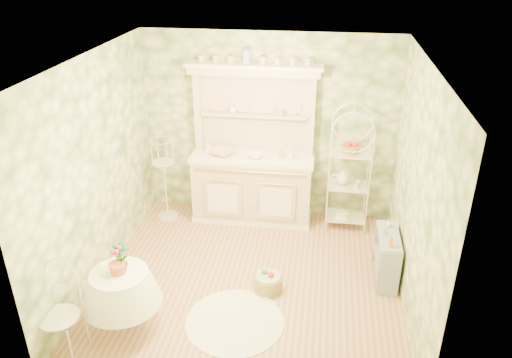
# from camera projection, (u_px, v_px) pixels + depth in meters

# --- Properties ---
(floor) EXTENTS (3.60, 3.60, 0.00)m
(floor) POSITION_uv_depth(u_px,v_px,m) (250.00, 280.00, 6.15)
(floor) COLOR tan
(floor) RESTS_ON ground
(ceiling) EXTENTS (3.60, 3.60, 0.00)m
(ceiling) POSITION_uv_depth(u_px,v_px,m) (249.00, 61.00, 4.97)
(ceiling) COLOR white
(ceiling) RESTS_ON floor
(wall_left) EXTENTS (3.60, 3.60, 0.00)m
(wall_left) POSITION_uv_depth(u_px,v_px,m) (97.00, 172.00, 5.79)
(wall_left) COLOR #F0EEC0
(wall_left) RESTS_ON floor
(wall_right) EXTENTS (3.60, 3.60, 0.00)m
(wall_right) POSITION_uv_depth(u_px,v_px,m) (416.00, 193.00, 5.33)
(wall_right) COLOR #F0EEC0
(wall_right) RESTS_ON floor
(wall_back) EXTENTS (3.60, 3.60, 0.00)m
(wall_back) POSITION_uv_depth(u_px,v_px,m) (269.00, 127.00, 7.16)
(wall_back) COLOR #F0EEC0
(wall_back) RESTS_ON floor
(wall_front) EXTENTS (3.60, 3.60, 0.00)m
(wall_front) POSITION_uv_depth(u_px,v_px,m) (215.00, 282.00, 3.96)
(wall_front) COLOR #F0EEC0
(wall_front) RESTS_ON floor
(kitchen_dresser) EXTENTS (1.87, 0.61, 2.29)m
(kitchen_dresser) POSITION_uv_depth(u_px,v_px,m) (252.00, 147.00, 7.03)
(kitchen_dresser) COLOR beige
(kitchen_dresser) RESTS_ON floor
(bakers_rack) EXTENTS (0.59, 0.42, 1.87)m
(bakers_rack) POSITION_uv_depth(u_px,v_px,m) (349.00, 167.00, 6.92)
(bakers_rack) COLOR white
(bakers_rack) RESTS_ON floor
(side_shelf) EXTENTS (0.34, 0.71, 0.59)m
(side_shelf) POSITION_uv_depth(u_px,v_px,m) (386.00, 258.00, 6.08)
(side_shelf) COLOR #91A0B8
(side_shelf) RESTS_ON floor
(round_table) EXTENTS (0.86, 0.86, 0.72)m
(round_table) POSITION_uv_depth(u_px,v_px,m) (123.00, 300.00, 5.27)
(round_table) COLOR white
(round_table) RESTS_ON floor
(cafe_chair) EXTENTS (0.38, 0.38, 0.77)m
(cafe_chair) POSITION_uv_depth(u_px,v_px,m) (60.00, 323.00, 4.93)
(cafe_chair) COLOR white
(cafe_chair) RESTS_ON floor
(birdcage_stand) EXTENTS (0.40, 0.40, 1.52)m
(birdcage_stand) POSITION_uv_depth(u_px,v_px,m) (164.00, 172.00, 7.20)
(birdcage_stand) COLOR white
(birdcage_stand) RESTS_ON floor
(floor_basket) EXTENTS (0.50, 0.50, 0.25)m
(floor_basket) POSITION_uv_depth(u_px,v_px,m) (268.00, 281.00, 5.94)
(floor_basket) COLOR #A1874E
(floor_basket) RESTS_ON floor
(lace_rug) EXTENTS (1.41, 1.41, 0.01)m
(lace_rug) POSITION_uv_depth(u_px,v_px,m) (235.00, 321.00, 5.49)
(lace_rug) COLOR white
(lace_rug) RESTS_ON floor
(bowl_floral) EXTENTS (0.44, 0.44, 0.08)m
(bowl_floral) POSITION_uv_depth(u_px,v_px,m) (223.00, 154.00, 7.12)
(bowl_floral) COLOR white
(bowl_floral) RESTS_ON kitchen_dresser
(bowl_white) EXTENTS (0.27, 0.27, 0.07)m
(bowl_white) POSITION_uv_depth(u_px,v_px,m) (255.00, 157.00, 7.02)
(bowl_white) COLOR white
(bowl_white) RESTS_ON kitchen_dresser
(cup_left) EXTENTS (0.13, 0.13, 0.09)m
(cup_left) POSITION_uv_depth(u_px,v_px,m) (233.00, 111.00, 7.00)
(cup_left) COLOR white
(cup_left) RESTS_ON kitchen_dresser
(cup_right) EXTENTS (0.09, 0.09, 0.09)m
(cup_right) POSITION_uv_depth(u_px,v_px,m) (281.00, 114.00, 6.89)
(cup_right) COLOR white
(cup_right) RESTS_ON kitchen_dresser
(potted_geranium) EXTENTS (0.18, 0.13, 0.33)m
(potted_geranium) POSITION_uv_depth(u_px,v_px,m) (121.00, 260.00, 5.09)
(potted_geranium) COLOR #3F7238
(potted_geranium) RESTS_ON round_table
(bottle_amber) EXTENTS (0.07, 0.07, 0.16)m
(bottle_amber) POSITION_uv_depth(u_px,v_px,m) (391.00, 241.00, 5.70)
(bottle_amber) COLOR #D08E43
(bottle_amber) RESTS_ON side_shelf
(bottle_blue) EXTENTS (0.05, 0.05, 0.10)m
(bottle_blue) POSITION_uv_depth(u_px,v_px,m) (385.00, 232.00, 5.94)
(bottle_blue) COLOR #88A7DB
(bottle_blue) RESTS_ON side_shelf
(bottle_glass) EXTENTS (0.07, 0.07, 0.09)m
(bottle_glass) POSITION_uv_depth(u_px,v_px,m) (389.00, 224.00, 6.10)
(bottle_glass) COLOR silver
(bottle_glass) RESTS_ON side_shelf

